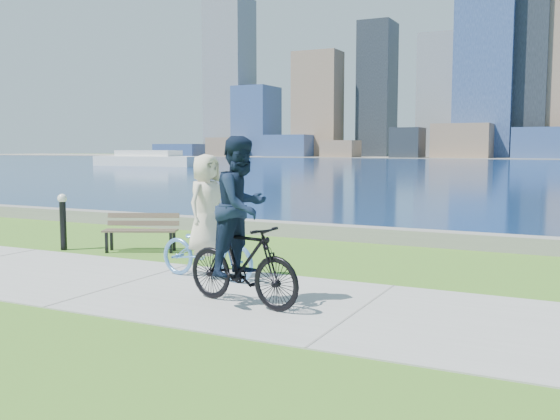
{
  "coord_description": "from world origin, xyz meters",
  "views": [
    {
      "loc": [
        6.74,
        -7.92,
        2.24
      ],
      "look_at": [
        1.72,
        2.22,
        1.1
      ],
      "focal_mm": 40.0,
      "sensor_mm": 36.0,
      "label": 1
    }
  ],
  "objects_px": {
    "park_bench": "(142,228)",
    "cyclist_woman": "(207,233)",
    "bollard_lamp": "(63,218)",
    "cyclist_man": "(242,235)"
  },
  "relations": [
    {
      "from": "park_bench",
      "to": "cyclist_woman",
      "type": "xyz_separation_m",
      "value": [
        2.87,
        -1.84,
        0.31
      ]
    },
    {
      "from": "bollard_lamp",
      "to": "cyclist_man",
      "type": "distance_m",
      "value": 6.43
    },
    {
      "from": "park_bench",
      "to": "cyclist_man",
      "type": "relative_size",
      "value": 0.7
    },
    {
      "from": "park_bench",
      "to": "cyclist_woman",
      "type": "bearing_deg",
      "value": -57.38
    },
    {
      "from": "park_bench",
      "to": "bollard_lamp",
      "type": "distance_m",
      "value": 1.76
    },
    {
      "from": "park_bench",
      "to": "cyclist_woman",
      "type": "height_order",
      "value": "cyclist_woman"
    },
    {
      "from": "cyclist_woman",
      "to": "cyclist_man",
      "type": "xyz_separation_m",
      "value": [
        1.42,
        -1.29,
        0.21
      ]
    },
    {
      "from": "bollard_lamp",
      "to": "cyclist_man",
      "type": "relative_size",
      "value": 0.52
    },
    {
      "from": "bollard_lamp",
      "to": "cyclist_woman",
      "type": "relative_size",
      "value": 0.59
    },
    {
      "from": "cyclist_woman",
      "to": "cyclist_man",
      "type": "relative_size",
      "value": 0.89
    }
  ]
}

